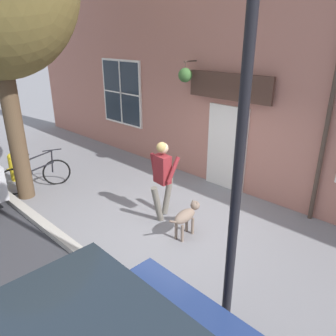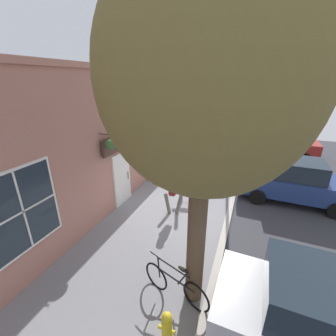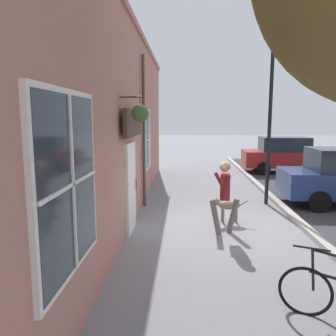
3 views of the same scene
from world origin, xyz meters
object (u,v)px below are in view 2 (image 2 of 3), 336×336
object	(u,v)px
parked_car_mid_block	(294,181)
dog_on_leash	(184,194)
street_lamp	(235,113)
fire_hydrant	(167,328)
parked_car_far_end	(280,143)
pedestrian_walking	(173,189)
street_tree_by_curb	(204,84)
leaning_bicycle	(175,285)

from	to	relation	value
parked_car_mid_block	dog_on_leash	bearing A→B (deg)	-155.40
street_lamp	fire_hydrant	bearing A→B (deg)	-92.08
parked_car_mid_block	street_lamp	xyz separation A→B (m)	(-2.58, 0.06, 2.53)
parked_car_mid_block	parked_car_far_end	bearing A→B (deg)	91.04
pedestrian_walking	parked_car_far_end	size ratio (longest dim) A/B	0.39
parked_car_far_end	fire_hydrant	world-z (taller)	parked_car_far_end
street_tree_by_curb	parked_car_mid_block	bearing A→B (deg)	65.04
dog_on_leash	street_lamp	xyz separation A→B (m)	(1.47, 1.91, 2.98)
pedestrian_walking	parked_car_far_end	bearing A→B (deg)	65.04
street_tree_by_curb	fire_hydrant	xyz separation A→B (m)	(-0.18, -1.21, -4.23)
pedestrian_walking	parked_car_mid_block	bearing A→B (deg)	32.33
dog_on_leash	street_tree_by_curb	xyz separation A→B (m)	(1.39, -3.84, 4.19)
dog_on_leash	parked_car_far_end	size ratio (longest dim) A/B	0.22
dog_on_leash	fire_hydrant	xyz separation A→B (m)	(1.21, -5.05, -0.04)
pedestrian_walking	leaning_bicycle	world-z (taller)	pedestrian_walking
leaning_bicycle	parked_car_mid_block	size ratio (longest dim) A/B	0.39
leaning_bicycle	street_lamp	world-z (taller)	street_lamp
parked_car_mid_block	fire_hydrant	bearing A→B (deg)	-112.30
dog_on_leash	parked_car_far_end	distance (m)	8.93
parked_car_far_end	street_lamp	bearing A→B (deg)	-112.00
dog_on_leash	leaning_bicycle	size ratio (longest dim) A/B	0.58
dog_on_leash	street_lamp	distance (m)	3.83
pedestrian_walking	street_tree_by_curb	size ratio (longest dim) A/B	0.25
street_tree_by_curb	parked_car_far_end	world-z (taller)	street_tree_by_curb
parked_car_far_end	street_lamp	world-z (taller)	street_lamp
street_lamp	fire_hydrant	world-z (taller)	street_lamp
dog_on_leash	fire_hydrant	bearing A→B (deg)	-76.48
street_tree_by_curb	street_lamp	bearing A→B (deg)	89.28
pedestrian_walking	leaning_bicycle	size ratio (longest dim) A/B	1.00
street_tree_by_curb	parked_car_far_end	xyz separation A→B (m)	(2.54, 11.85, -3.74)
dog_on_leash	street_tree_by_curb	distance (m)	5.85
pedestrian_walking	parked_car_mid_block	size ratio (longest dim) A/B	0.39
fire_hydrant	parked_car_mid_block	bearing A→B (deg)	67.70
street_tree_by_curb	parked_car_mid_block	distance (m)	7.31
parked_car_mid_block	parked_car_far_end	distance (m)	6.16
street_tree_by_curb	parked_car_far_end	bearing A→B (deg)	77.91
street_tree_by_curb	street_lamp	world-z (taller)	street_tree_by_curb
street_tree_by_curb	street_lamp	xyz separation A→B (m)	(0.07, 5.75, -1.21)
pedestrian_walking	street_tree_by_curb	xyz separation A→B (m)	(1.57, -3.02, 3.61)
parked_car_far_end	dog_on_leash	bearing A→B (deg)	-116.15
parked_car_mid_block	street_lamp	distance (m)	3.62
street_lamp	fire_hydrant	distance (m)	7.59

